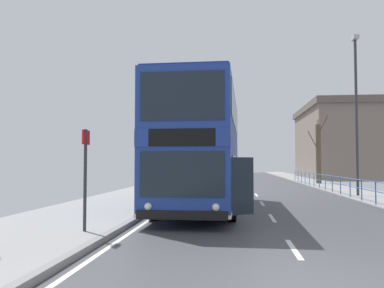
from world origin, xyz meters
name	(u,v)px	position (x,y,z in m)	size (l,w,h in m)	color
ground	(270,282)	(-0.72, 0.00, 0.04)	(15.80, 140.00, 0.20)	#404045
double_decker_bus_main	(202,149)	(-2.49, 9.61, 2.38)	(3.28, 10.70, 4.56)	navy
pedestrian_railing_far_kerb	(336,181)	(4.45, 17.14, 0.79)	(0.05, 30.72, 0.96)	#386BA8
bus_stop_sign_near	(85,168)	(-4.93, 3.49, 1.70)	(0.08, 0.44, 2.52)	#2D2D33
street_lamp_far_side	(356,103)	(5.12, 15.45, 4.93)	(0.28, 0.60, 8.35)	#38383D
bare_tree_far_00	(318,152)	(5.68, 27.82, 2.70)	(1.87, 1.62, 5.74)	brown
background_building_01	(360,142)	(13.24, 42.12, 4.24)	(12.81, 16.22, 8.42)	slate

